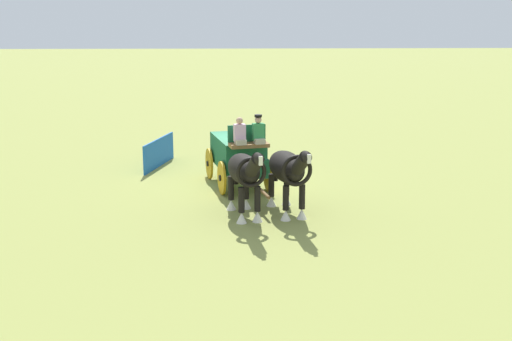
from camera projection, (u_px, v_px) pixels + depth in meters
The scene contains 5 objects.
ground_plane at pixel (238, 184), 22.26m from camera, with size 220.00×220.00×0.00m, color olive.
show_wagon at pixel (239, 154), 21.83m from camera, with size 5.71×2.32×2.69m.
draft_horse_near at pixel (288, 170), 18.59m from camera, with size 3.13×1.32×2.21m.
draft_horse_off at pixel (245, 173), 18.26m from camera, with size 2.95×1.24×2.21m.
sponsor_banner at pixel (159, 152), 24.94m from camera, with size 3.20×0.06×1.10m, color #1959B2.
Camera 1 is at (21.55, -0.42, 5.61)m, focal length 44.57 mm.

